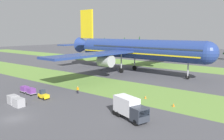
{
  "coord_description": "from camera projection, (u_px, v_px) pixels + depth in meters",
  "views": [
    {
      "loc": [
        34.99,
        -18.43,
        14.04
      ],
      "look_at": [
        -3.04,
        30.07,
        4.0
      ],
      "focal_mm": 36.54,
      "sensor_mm": 36.0,
      "label": 1
    }
  ],
  "objects": [
    {
      "name": "taxiway_marker_0",
      "position": [
        145.0,
        97.0,
        49.32
      ],
      "size": [
        0.44,
        0.44,
        0.59
      ],
      "primitive_type": "cone",
      "color": "orange",
      "rests_on": "ground"
    },
    {
      "name": "uld_container_2",
      "position": [
        13.0,
        99.0,
        45.63
      ],
      "size": [
        2.15,
        1.8,
        1.75
      ],
      "primitive_type": "cube",
      "rotation": [
        0.0,
        0.0,
        -0.1
      ],
      "color": "#A3A3A8",
      "rests_on": "ground"
    },
    {
      "name": "airliner",
      "position": [
        134.0,
        49.0,
        81.15
      ],
      "size": [
        57.59,
        71.15,
        23.53
      ],
      "rotation": [
        0.0,
        0.0,
        -1.61
      ],
      "color": "navy",
      "rests_on": "ground"
    },
    {
      "name": "grass_strip_near",
      "position": [
        115.0,
        88.0,
        59.28
      ],
      "size": [
        320.0,
        16.8,
        0.01
      ],
      "primitive_type": "cube",
      "color": "olive",
      "rests_on": "ground"
    },
    {
      "name": "ground_plane",
      "position": [
        15.0,
        118.0,
        37.88
      ],
      "size": [
        400.0,
        400.0,
        0.0
      ],
      "primitive_type": "plane",
      "color": "#47474C"
    },
    {
      "name": "uld_container_1",
      "position": [
        14.0,
        100.0,
        45.46
      ],
      "size": [
        2.06,
        1.68,
        1.7
      ],
      "primitive_type": "cube",
      "rotation": [
        0.0,
        0.0,
        -0.04
      ],
      "color": "#A3A3A8",
      "rests_on": "ground"
    },
    {
      "name": "catering_truck",
      "position": [
        130.0,
        108.0,
        37.28
      ],
      "size": [
        7.33,
        4.31,
        3.58
      ],
      "rotation": [
        0.0,
        0.0,
        -1.88
      ],
      "color": "#2D333D",
      "rests_on": "ground"
    },
    {
      "name": "uld_container_0",
      "position": [
        19.0,
        102.0,
        43.77
      ],
      "size": [
        2.03,
        1.63,
        1.67
      ],
      "primitive_type": "cube",
      "rotation": [
        0.0,
        0.0,
        -0.02
      ],
      "color": "#A3A3A8",
      "rests_on": "ground"
    },
    {
      "name": "cargo_dolly_lead",
      "position": [
        31.0,
        91.0,
        52.21
      ],
      "size": [
        2.28,
        1.62,
        1.55
      ],
      "rotation": [
        0.0,
        0.0,
        -1.62
      ],
      "color": "#A3A3A8",
      "rests_on": "ground"
    },
    {
      "name": "distant_tree_line",
      "position": [
        220.0,
        47.0,
        120.17
      ],
      "size": [
        187.56,
        10.5,
        12.1
      ],
      "color": "#4C3823",
      "rests_on": "ground"
    },
    {
      "name": "taxiway_marker_1",
      "position": [
        174.0,
        105.0,
        43.88
      ],
      "size": [
        0.44,
        0.44,
        0.65
      ],
      "primitive_type": "cone",
      "color": "orange",
      "rests_on": "ground"
    },
    {
      "name": "cargo_dolly_second",
      "position": [
        25.0,
        89.0,
        54.1
      ],
      "size": [
        2.28,
        1.62,
        1.55
      ],
      "rotation": [
        0.0,
        0.0,
        -1.62
      ],
      "color": "#A3A3A8",
      "rests_on": "ground"
    },
    {
      "name": "ground_crew_marshaller",
      "position": [
        78.0,
        90.0,
        53.31
      ],
      "size": [
        0.54,
        0.36,
        1.74
      ],
      "rotation": [
        0.0,
        0.0,
        0.29
      ],
      "color": "black",
      "rests_on": "ground"
    },
    {
      "name": "baggage_tug",
      "position": [
        43.0,
        95.0,
        48.96
      ],
      "size": [
        2.67,
        1.44,
        1.97
      ],
      "rotation": [
        0.0,
        0.0,
        -1.62
      ],
      "color": "yellow",
      "rests_on": "ground"
    },
    {
      "name": "grass_strip_far",
      "position": [
        182.0,
        67.0,
        94.7
      ],
      "size": [
        320.0,
        16.8,
        0.01
      ],
      "primitive_type": "cube",
      "color": "olive",
      "rests_on": "ground"
    }
  ]
}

